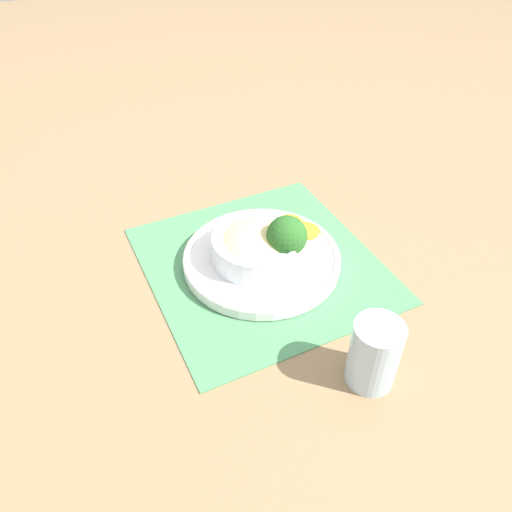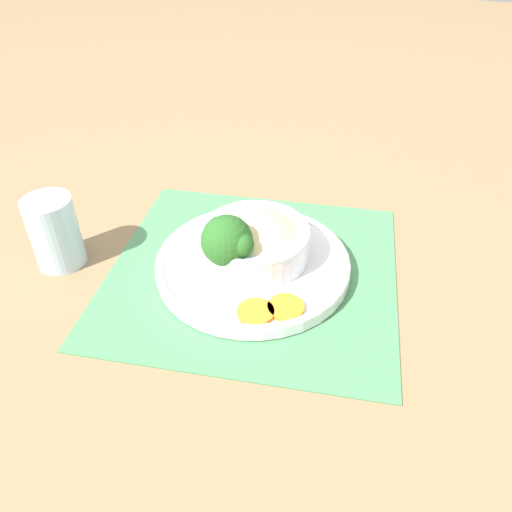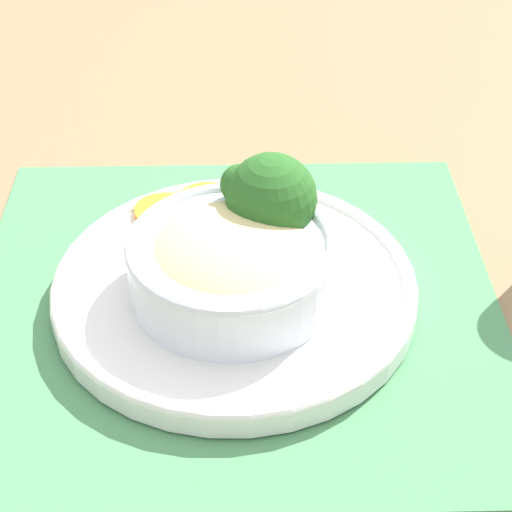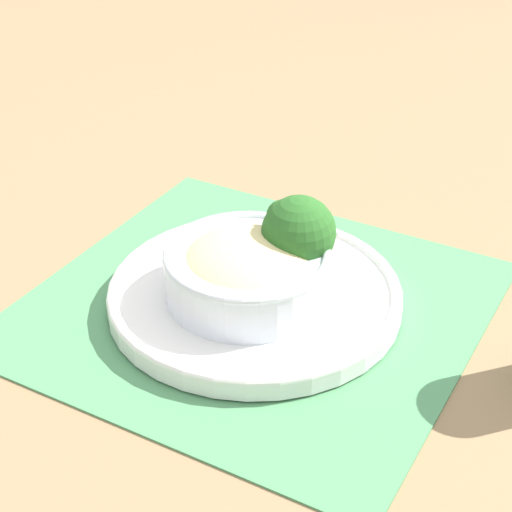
# 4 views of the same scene
# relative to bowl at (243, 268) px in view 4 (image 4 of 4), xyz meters

# --- Properties ---
(ground_plane) EXTENTS (4.00, 4.00, 0.00)m
(ground_plane) POSITION_rel_bowl_xyz_m (0.00, 0.01, -0.05)
(ground_plane) COLOR #8C704C
(placemat) EXTENTS (0.45, 0.43, 0.00)m
(placemat) POSITION_rel_bowl_xyz_m (0.00, 0.01, -0.05)
(placemat) COLOR #4C8C59
(placemat) RESTS_ON ground_plane
(plate) EXTENTS (0.27, 0.27, 0.02)m
(plate) POSITION_rel_bowl_xyz_m (0.00, 0.01, -0.03)
(plate) COLOR white
(plate) RESTS_ON placemat
(bowl) EXTENTS (0.15, 0.15, 0.06)m
(bowl) POSITION_rel_bowl_xyz_m (0.00, 0.00, 0.00)
(bowl) COLOR silver
(bowl) RESTS_ON plate
(broccoli_floret) EXTENTS (0.07, 0.07, 0.09)m
(broccoli_floret) POSITION_rel_bowl_xyz_m (0.03, 0.05, 0.02)
(broccoli_floret) COLOR #84AD5B
(broccoli_floret) RESTS_ON plate
(carrot_slice_near) EXTENTS (0.05, 0.05, 0.01)m
(carrot_slice_near) POSITION_rel_bowl_xyz_m (-0.03, 0.11, -0.03)
(carrot_slice_near) COLOR orange
(carrot_slice_near) RESTS_ON plate
(carrot_slice_middle) EXTENTS (0.05, 0.05, 0.01)m
(carrot_slice_middle) POSITION_rel_bowl_xyz_m (-0.07, 0.09, -0.03)
(carrot_slice_middle) COLOR orange
(carrot_slice_middle) RESTS_ON plate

